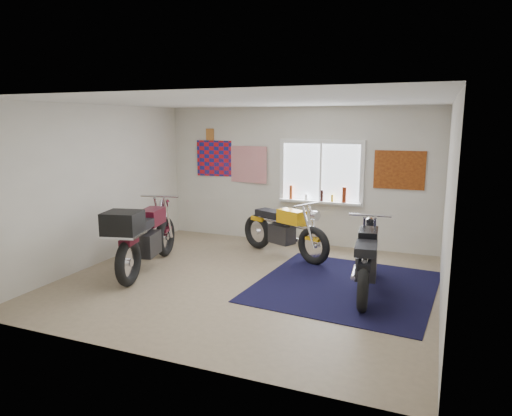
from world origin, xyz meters
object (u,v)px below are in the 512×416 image
at_px(navy_rug, 345,286).
at_px(yellow_triumph, 284,231).
at_px(black_chrome_bike, 366,261).
at_px(maroon_tourer, 143,236).

bearing_deg(navy_rug, yellow_triumph, 139.16).
relative_size(black_chrome_bike, maroon_tourer, 0.90).
distance_m(navy_rug, black_chrome_bike, 0.56).
bearing_deg(black_chrome_bike, navy_rug, 64.15).
relative_size(navy_rug, maroon_tourer, 1.14).
relative_size(navy_rug, black_chrome_bike, 1.27).
xyz_separation_m(navy_rug, black_chrome_bike, (0.31, -0.12, 0.45)).
relative_size(navy_rug, yellow_triumph, 1.35).
height_order(yellow_triumph, black_chrome_bike, black_chrome_bike).
bearing_deg(black_chrome_bike, yellow_triumph, 46.81).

